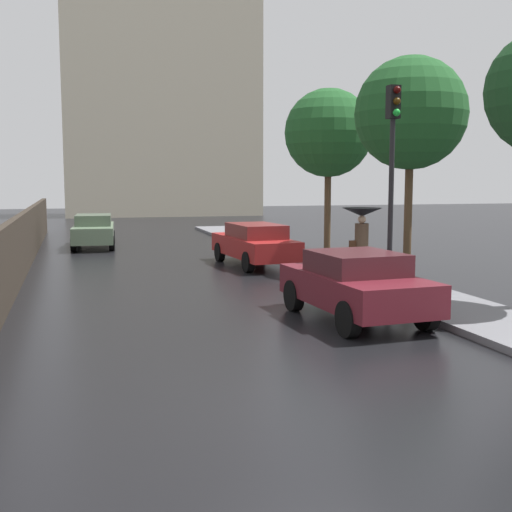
# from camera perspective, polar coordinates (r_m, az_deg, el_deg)

# --- Properties ---
(ground) EXTENTS (120.00, 120.00, 0.00)m
(ground) POSITION_cam_1_polar(r_m,az_deg,el_deg) (8.28, 5.13, -13.50)
(ground) COLOR black
(car_maroon_near_kerb) EXTENTS (2.08, 3.98, 1.40)m
(car_maroon_near_kerb) POSITION_cam_1_polar(r_m,az_deg,el_deg) (13.35, 8.77, -2.47)
(car_maroon_near_kerb) COLOR maroon
(car_maroon_near_kerb) RESTS_ON ground
(car_red_mid_road) EXTENTS (1.99, 4.67, 1.40)m
(car_red_mid_road) POSITION_cam_1_polar(r_m,az_deg,el_deg) (21.58, -0.12, 1.12)
(car_red_mid_road) COLOR maroon
(car_red_mid_road) RESTS_ON ground
(car_green_far_ahead) EXTENTS (1.94, 4.68, 1.40)m
(car_green_far_ahead) POSITION_cam_1_polar(r_m,az_deg,el_deg) (28.21, -14.09, 2.20)
(car_green_far_ahead) COLOR slate
(car_green_far_ahead) RESTS_ON ground
(pedestrian_with_umbrella_near) EXTENTS (1.13, 1.13, 1.93)m
(pedestrian_with_umbrella_near) POSITION_cam_1_polar(r_m,az_deg,el_deg) (18.55, 9.29, 3.05)
(pedestrian_with_umbrella_near) COLOR black
(pedestrian_with_umbrella_near) RESTS_ON sidewalk_strip
(traffic_light) EXTENTS (0.26, 0.39, 4.85)m
(traffic_light) POSITION_cam_1_polar(r_m,az_deg,el_deg) (15.40, 11.92, 8.86)
(traffic_light) COLOR black
(traffic_light) RESTS_ON sidewalk_strip
(street_tree_near) EXTENTS (3.38, 3.38, 6.54)m
(street_tree_near) POSITION_cam_1_polar(r_m,az_deg,el_deg) (20.44, 13.46, 12.08)
(street_tree_near) COLOR #4C3823
(street_tree_near) RESTS_ON ground
(street_tree_mid) EXTENTS (3.44, 3.44, 6.40)m
(street_tree_mid) POSITION_cam_1_polar(r_m,az_deg,el_deg) (25.91, 6.40, 10.68)
(street_tree_mid) COLOR #4C3823
(street_tree_mid) RESTS_ON ground
(distant_tower) EXTENTS (15.24, 6.57, 31.85)m
(distant_tower) POSITION_cam_1_polar(r_m,az_deg,el_deg) (54.36, -8.42, 18.25)
(distant_tower) COLOR beige
(distant_tower) RESTS_ON ground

